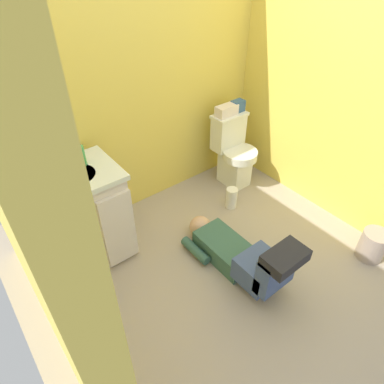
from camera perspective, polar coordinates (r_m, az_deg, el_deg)
The scene contains 17 objects.
ground_plane at distance 2.90m, azimuth 4.41°, elevation -11.45°, with size 2.98×3.11×0.04m, color #A19382.
wall_back at distance 2.94m, azimuth -9.45°, elevation 18.16°, with size 2.64×0.08×2.40m, color #E4CA50.
wall_left at distance 1.66m, azimuth -28.33°, elevation -3.76°, with size 0.08×2.11×2.40m, color #E4CA50.
wall_right at distance 3.09m, azimuth 24.41°, elevation 16.38°, with size 0.08×2.11×2.40m, color #E4CA50.
toilet at distance 3.52m, azimuth 6.97°, elevation 6.81°, with size 0.36×0.46×0.75m.
vanity_cabinet at distance 2.75m, azimuth -17.47°, elevation -3.87°, with size 0.60×0.53×0.82m.
faucet at distance 2.61m, azimuth -20.70°, elevation 5.24°, with size 0.02×0.02×0.10m, color silver.
person_plumber at distance 2.70m, azimuth 8.35°, elevation -10.54°, with size 0.39×1.06×0.52m.
tissue_box at distance 3.34m, azimuth 5.87°, elevation 13.55°, with size 0.22×0.11×0.10m, color silver.
toiletry_bag at distance 3.44m, azimuth 7.77°, elevation 14.22°, with size 0.12×0.09×0.11m, color #33598C.
soap_dispenser at distance 2.55m, azimuth -24.51°, elevation 3.82°, with size 0.06×0.06×0.17m.
bottle_clear at distance 2.52m, azimuth -22.30°, elevation 4.25°, with size 0.05×0.05×0.15m, color silver.
bottle_blue at distance 2.58m, azimuth -21.63°, elevation 5.59°, with size 0.04×0.04×0.18m, color #3E6ABD.
bottle_pink at distance 2.56m, azimuth -19.82°, elevation 5.88°, with size 0.05×0.05×0.18m, color pink.
bottle_green at distance 2.55m, azimuth -18.06°, elevation 5.86°, with size 0.04×0.04×0.16m, color #45A551.
trash_can at distance 3.17m, azimuth 28.25°, elevation -7.91°, with size 0.21×0.21×0.26m, color #A28F82.
paper_towel_roll at distance 3.31m, azimuth 6.68°, elevation -1.01°, with size 0.11×0.11×0.21m, color white.
Camera 1 is at (-1.32, -1.33, 2.19)m, focal length 31.54 mm.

